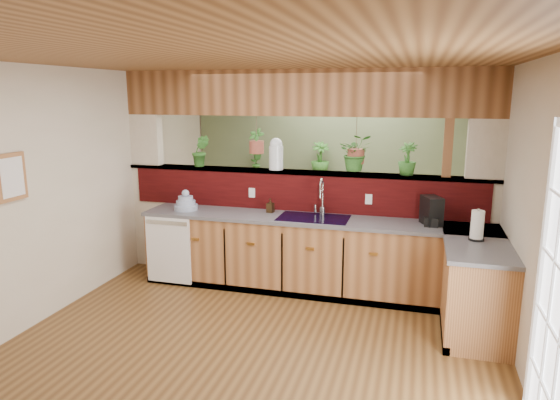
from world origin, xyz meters
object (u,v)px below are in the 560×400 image
(paper_towel, at_px, (477,226))
(faucet, at_px, (322,195))
(glass_jar, at_px, (276,154))
(coffee_maker, at_px, (431,212))
(shelving_console, at_px, (287,205))
(dish_stack, at_px, (186,204))
(soap_dispenser, at_px, (270,205))

(paper_towel, bearing_deg, faucet, 159.93)
(faucet, bearing_deg, paper_towel, -20.07)
(faucet, distance_m, glass_jar, 0.80)
(coffee_maker, relative_size, shelving_console, 0.19)
(faucet, xyz_separation_m, dish_stack, (-1.67, -0.18, -0.16))
(paper_towel, relative_size, shelving_console, 0.19)
(soap_dispenser, relative_size, shelving_console, 0.11)
(paper_towel, relative_size, glass_jar, 0.81)
(dish_stack, bearing_deg, coffee_maker, 1.41)
(paper_towel, distance_m, glass_jar, 2.50)
(coffee_maker, distance_m, shelving_console, 3.20)
(paper_towel, bearing_deg, coffee_maker, 130.23)
(shelving_console, bearing_deg, paper_towel, -27.54)
(dish_stack, xyz_separation_m, glass_jar, (1.05, 0.40, 0.61))
(faucet, bearing_deg, glass_jar, 160.71)
(coffee_maker, xyz_separation_m, shelving_console, (-2.23, 2.23, -0.54))
(dish_stack, relative_size, paper_towel, 0.92)
(dish_stack, bearing_deg, faucet, 6.27)
(soap_dispenser, xyz_separation_m, paper_towel, (2.29, -0.58, 0.06))
(dish_stack, relative_size, glass_jar, 0.75)
(faucet, relative_size, dish_stack, 1.53)
(faucet, distance_m, paper_towel, 1.78)
(coffee_maker, bearing_deg, glass_jar, 147.06)
(shelving_console, bearing_deg, dish_stack, -88.41)
(faucet, relative_size, shelving_console, 0.27)
(paper_towel, height_order, glass_jar, glass_jar)
(soap_dispenser, bearing_deg, coffee_maker, -2.44)
(glass_jar, distance_m, shelving_console, 2.22)
(soap_dispenser, xyz_separation_m, coffee_maker, (1.87, -0.08, 0.06))
(glass_jar, xyz_separation_m, shelving_console, (-0.36, 1.90, -1.09))
(shelving_console, bearing_deg, coffee_maker, -26.71)
(glass_jar, bearing_deg, paper_towel, -19.86)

